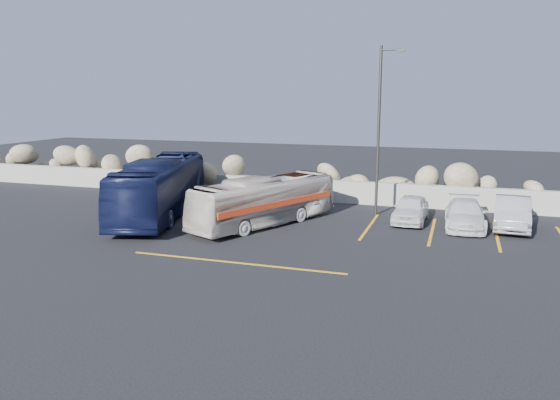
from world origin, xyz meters
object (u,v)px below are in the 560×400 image
(vintage_bus, at_px, (265,201))
(car_b, at_px, (512,213))
(tour_coach, at_px, (160,187))
(car_a, at_px, (411,209))
(lamppost, at_px, (380,126))
(car_c, at_px, (465,214))

(vintage_bus, xyz_separation_m, car_b, (10.52, 2.80, -0.40))
(tour_coach, distance_m, car_b, 16.14)
(car_a, bearing_deg, lamppost, 151.49)
(lamppost, distance_m, car_a, 4.17)
(lamppost, bearing_deg, car_c, -18.24)
(lamppost, relative_size, car_a, 2.24)
(tour_coach, xyz_separation_m, car_a, (11.58, 2.46, -0.77))
(tour_coach, xyz_separation_m, car_b, (15.91, 2.61, -0.70))
(lamppost, xyz_separation_m, car_a, (1.68, -1.00, -3.69))
(tour_coach, bearing_deg, car_a, -3.41)
(car_a, relative_size, car_c, 0.87)
(tour_coach, relative_size, car_c, 2.42)
(tour_coach, distance_m, car_c, 14.13)
(vintage_bus, distance_m, tour_coach, 5.40)
(car_b, relative_size, car_c, 1.01)
(lamppost, bearing_deg, car_a, -30.71)
(tour_coach, distance_m, car_a, 11.86)
(vintage_bus, bearing_deg, car_b, 39.73)
(tour_coach, bearing_deg, lamppost, 3.87)
(car_a, xyz_separation_m, car_c, (2.37, -0.34, -0.01))
(car_c, bearing_deg, car_a, 169.79)
(car_a, xyz_separation_m, car_b, (4.33, 0.15, 0.08))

